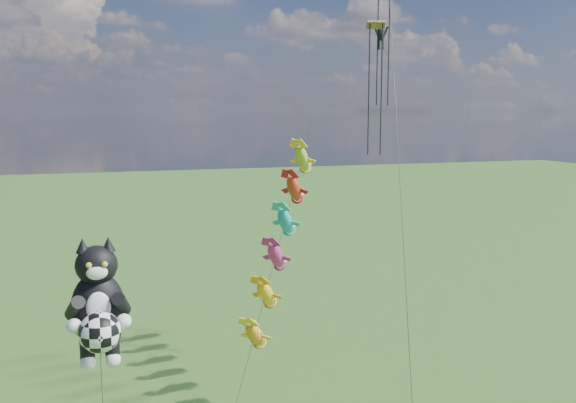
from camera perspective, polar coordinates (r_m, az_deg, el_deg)
name	(u,v)px	position (r m, az deg, el deg)	size (l,w,h in m)	color
cat_kite_rig	(98,306)	(26.44, -16.51, -8.91)	(2.41, 4.02, 11.09)	brown
fish_windsock_rig	(281,239)	(37.00, -0.67, -3.31)	(9.36, 13.07, 15.42)	brown
parafoil_rig	(382,43)	(38.98, 8.31, 13.80)	(6.67, 16.62, 27.58)	brown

